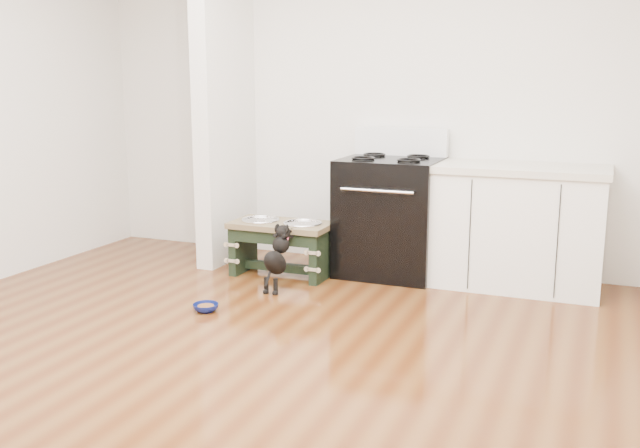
% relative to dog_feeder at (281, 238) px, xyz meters
% --- Properties ---
extents(ground, '(5.00, 5.00, 0.00)m').
position_rel_dog_feeder_xyz_m(ground, '(0.52, -1.78, -0.31)').
color(ground, '#4E250D').
rests_on(ground, ground).
extents(room_shell, '(5.00, 5.00, 5.00)m').
position_rel_dog_feeder_xyz_m(room_shell, '(0.52, -1.78, 1.31)').
color(room_shell, silver).
rests_on(room_shell, ground).
extents(partition_wall, '(0.15, 0.80, 2.70)m').
position_rel_dog_feeder_xyz_m(partition_wall, '(-0.65, 0.32, 1.04)').
color(partition_wall, silver).
rests_on(partition_wall, ground).
extents(oven_range, '(0.76, 0.69, 1.14)m').
position_rel_dog_feeder_xyz_m(oven_range, '(0.77, 0.38, 0.17)').
color(oven_range, black).
rests_on(oven_range, ground).
extents(cabinet_run, '(1.24, 0.64, 0.91)m').
position_rel_dog_feeder_xyz_m(cabinet_run, '(1.75, 0.40, 0.15)').
color(cabinet_run, white).
rests_on(cabinet_run, ground).
extents(dog_feeder, '(0.78, 0.42, 0.45)m').
position_rel_dog_feeder_xyz_m(dog_feeder, '(0.00, 0.00, 0.00)').
color(dog_feeder, black).
rests_on(dog_feeder, ground).
extents(puppy, '(0.14, 0.40, 0.48)m').
position_rel_dog_feeder_xyz_m(puppy, '(0.14, -0.36, -0.04)').
color(puppy, black).
rests_on(puppy, ground).
extents(floor_bowl, '(0.18, 0.18, 0.05)m').
position_rel_dog_feeder_xyz_m(floor_bowl, '(-0.09, -1.00, -0.28)').
color(floor_bowl, '#0B1553').
rests_on(floor_bowl, ground).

